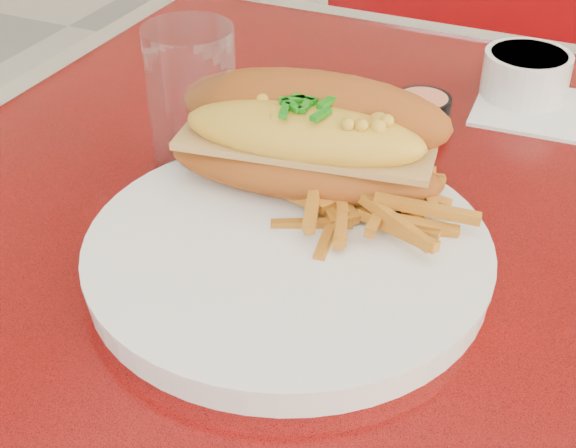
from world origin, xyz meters
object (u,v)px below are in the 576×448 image
at_px(water_tumbler, 193,102).
at_px(gravy_ramekin, 526,74).
at_px(fork, 385,235).
at_px(sauce_cup_left, 422,109).
at_px(dinner_plate, 288,253).
at_px(diner_table, 537,380).
at_px(mac_hoagie, 307,138).

bearing_deg(water_tumbler, gravy_ramekin, 48.31).
height_order(fork, water_tumbler, water_tumbler).
height_order(sauce_cup_left, water_tumbler, water_tumbler).
bearing_deg(fork, gravy_ramekin, -38.55).
relative_size(dinner_plate, fork, 3.36).
bearing_deg(diner_table, water_tumbler, -174.94).
xyz_separation_m(gravy_ramekin, sauce_cup_left, (-0.08, -0.10, -0.01)).
bearing_deg(mac_hoagie, sauce_cup_left, 67.06).
xyz_separation_m(dinner_plate, sauce_cup_left, (0.03, 0.27, 0.00)).
relative_size(fork, water_tumbler, 0.83).
bearing_deg(gravy_ramekin, mac_hoagie, -114.37).
relative_size(sauce_cup_left, water_tumbler, 0.55).
xyz_separation_m(diner_table, mac_hoagie, (-0.22, -0.04, 0.23)).
bearing_deg(sauce_cup_left, gravy_ramekin, 50.83).
bearing_deg(fork, sauce_cup_left, -21.52).
bearing_deg(gravy_ramekin, diner_table, -69.95).
height_order(diner_table, gravy_ramekin, gravy_ramekin).
xyz_separation_m(dinner_plate, fork, (0.06, 0.04, 0.01)).
bearing_deg(diner_table, mac_hoagie, -169.37).
xyz_separation_m(gravy_ramekin, water_tumbler, (-0.24, -0.27, 0.04)).
relative_size(fork, sauce_cup_left, 1.50).
bearing_deg(mac_hoagie, gravy_ramekin, 57.01).
bearing_deg(gravy_ramekin, fork, -97.50).
bearing_deg(sauce_cup_left, dinner_plate, -95.36).
height_order(mac_hoagie, sauce_cup_left, mac_hoagie).
bearing_deg(diner_table, sauce_cup_left, 140.04).
height_order(fork, sauce_cup_left, sauce_cup_left).
distance_m(sauce_cup_left, water_tumbler, 0.24).
relative_size(dinner_plate, mac_hoagie, 1.55).
bearing_deg(mac_hoagie, fork, -36.51).
xyz_separation_m(fork, gravy_ramekin, (0.04, 0.33, 0.01)).
xyz_separation_m(dinner_plate, mac_hoagie, (-0.02, 0.09, 0.05)).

